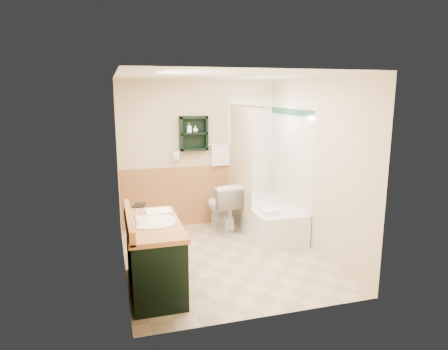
% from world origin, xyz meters
% --- Properties ---
extents(floor, '(3.00, 3.00, 0.00)m').
position_xyz_m(floor, '(0.00, 0.00, 0.00)').
color(floor, beige).
rests_on(floor, ground).
extents(back_wall, '(2.60, 0.04, 2.40)m').
position_xyz_m(back_wall, '(0.00, 1.52, 1.20)').
color(back_wall, '#F4E8BF').
rests_on(back_wall, ground).
extents(left_wall, '(0.04, 3.00, 2.40)m').
position_xyz_m(left_wall, '(-1.32, 0.00, 1.20)').
color(left_wall, '#F4E8BF').
rests_on(left_wall, ground).
extents(right_wall, '(0.04, 3.00, 2.40)m').
position_xyz_m(right_wall, '(1.32, 0.00, 1.20)').
color(right_wall, '#F4E8BF').
rests_on(right_wall, ground).
extents(ceiling, '(2.60, 3.00, 0.04)m').
position_xyz_m(ceiling, '(0.00, 0.00, 2.42)').
color(ceiling, white).
rests_on(ceiling, back_wall).
extents(wainscot_left, '(2.98, 2.98, 1.00)m').
position_xyz_m(wainscot_left, '(-1.29, 0.00, 0.50)').
color(wainscot_left, tan).
rests_on(wainscot_left, left_wall).
extents(wainscot_back, '(2.58, 2.58, 1.00)m').
position_xyz_m(wainscot_back, '(0.00, 1.49, 0.50)').
color(wainscot_back, tan).
rests_on(wainscot_back, back_wall).
extents(mirror_frame, '(1.30, 1.30, 1.00)m').
position_xyz_m(mirror_frame, '(-1.27, -0.55, 1.50)').
color(mirror_frame, '#9B5A32').
rests_on(mirror_frame, left_wall).
extents(mirror_glass, '(1.20, 1.20, 0.90)m').
position_xyz_m(mirror_glass, '(-1.27, -0.55, 1.50)').
color(mirror_glass, white).
rests_on(mirror_glass, left_wall).
extents(tile_right, '(1.50, 1.50, 2.10)m').
position_xyz_m(tile_right, '(1.28, 0.75, 1.05)').
color(tile_right, white).
rests_on(tile_right, right_wall).
extents(tile_back, '(0.95, 0.95, 2.10)m').
position_xyz_m(tile_back, '(1.03, 1.48, 1.05)').
color(tile_back, white).
rests_on(tile_back, back_wall).
extents(tile_accent, '(1.50, 1.50, 0.10)m').
position_xyz_m(tile_accent, '(1.27, 0.75, 1.90)').
color(tile_accent, '#14492A').
rests_on(tile_accent, right_wall).
extents(wall_shelf, '(0.45, 0.15, 0.55)m').
position_xyz_m(wall_shelf, '(-0.10, 1.41, 1.55)').
color(wall_shelf, black).
rests_on(wall_shelf, back_wall).
extents(hair_dryer, '(0.10, 0.24, 0.18)m').
position_xyz_m(hair_dryer, '(-0.40, 1.43, 1.20)').
color(hair_dryer, white).
rests_on(hair_dryer, back_wall).
extents(towel_bar, '(0.40, 0.06, 0.40)m').
position_xyz_m(towel_bar, '(0.35, 1.45, 1.35)').
color(towel_bar, silver).
rests_on(towel_bar, back_wall).
extents(curtain_rod, '(0.03, 1.60, 0.03)m').
position_xyz_m(curtain_rod, '(0.53, 0.75, 2.00)').
color(curtain_rod, silver).
rests_on(curtain_rod, back_wall).
extents(shower_curtain, '(1.05, 1.05, 1.70)m').
position_xyz_m(shower_curtain, '(0.53, 0.92, 1.15)').
color(shower_curtain, beige).
rests_on(shower_curtain, curtain_rod).
extents(vanity, '(0.59, 1.24, 0.79)m').
position_xyz_m(vanity, '(-0.99, -0.61, 0.39)').
color(vanity, black).
rests_on(vanity, ground).
extents(bathtub, '(0.72, 1.50, 0.48)m').
position_xyz_m(bathtub, '(0.93, 0.74, 0.24)').
color(bathtub, white).
rests_on(bathtub, ground).
extents(toilet, '(0.54, 0.84, 0.78)m').
position_xyz_m(toilet, '(0.28, 1.10, 0.39)').
color(toilet, white).
rests_on(toilet, ground).
extents(counter_towel, '(0.29, 0.23, 0.04)m').
position_xyz_m(counter_towel, '(-0.89, -0.29, 0.81)').
color(counter_towel, silver).
rests_on(counter_towel, vanity).
extents(vanity_book, '(0.15, 0.05, 0.20)m').
position_xyz_m(vanity_book, '(-1.16, 0.12, 0.89)').
color(vanity_book, black).
rests_on(vanity_book, vanity).
extents(tub_towel, '(0.24, 0.20, 0.07)m').
position_xyz_m(tub_towel, '(0.75, 0.25, 0.51)').
color(tub_towel, silver).
rests_on(tub_towel, bathtub).
extents(soap_bottle_a, '(0.07, 0.15, 0.07)m').
position_xyz_m(soap_bottle_a, '(-0.17, 1.40, 1.60)').
color(soap_bottle_a, white).
rests_on(soap_bottle_a, wall_shelf).
extents(soap_bottle_b, '(0.09, 0.11, 0.08)m').
position_xyz_m(soap_bottle_b, '(-0.07, 1.40, 1.61)').
color(soap_bottle_b, white).
rests_on(soap_bottle_b, wall_shelf).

